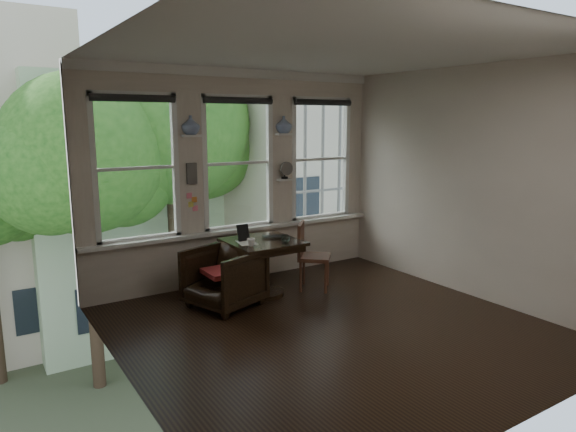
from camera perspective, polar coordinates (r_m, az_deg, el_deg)
ground at (r=5.92m, az=4.87°, el=-12.35°), size 4.50×4.50×0.00m
ceiling at (r=5.49m, az=5.38°, el=17.85°), size 4.50×4.50×0.00m
wall_back at (r=7.40m, az=-5.65°, el=4.32°), size 4.50×0.00×4.50m
wall_front at (r=4.01m, az=25.24°, el=-1.98°), size 4.50×0.00×4.50m
wall_left at (r=4.51m, az=-18.11°, el=-0.18°), size 0.00×4.50×4.50m
wall_right at (r=7.10m, az=19.64°, el=3.50°), size 0.00×4.50×4.50m
window_left at (r=6.85m, az=-16.58°, el=5.11°), size 1.10×0.12×1.90m
window_center at (r=7.38m, az=-5.67°, el=5.86°), size 1.10×0.12×1.90m
window_right at (r=8.14m, az=3.50°, el=6.33°), size 1.10×0.12×1.90m
shelf_left at (r=6.97m, az=-10.73°, el=8.75°), size 0.26×0.16×0.03m
shelf_right at (r=7.63m, az=-0.47°, el=9.08°), size 0.26×0.16×0.03m
intercom at (r=7.03m, az=-10.68°, el=4.68°), size 0.14×0.06×0.28m
sticky_notes at (r=7.07m, az=-10.60°, el=1.86°), size 0.16×0.01×0.24m
desk_fan at (r=7.65m, az=-0.38°, el=4.80°), size 0.20×0.20×0.24m
vase_left at (r=6.96m, az=-10.77°, el=9.89°), size 0.24×0.24×0.25m
vase_right at (r=7.63m, az=-0.47°, el=10.12°), size 0.24×0.24×0.25m
table at (r=6.84m, az=-2.82°, el=-5.78°), size 0.90×0.90×0.75m
armchair_left at (r=6.47m, az=-7.14°, el=-6.81°), size 1.04×1.03×0.75m
cushion_red at (r=6.45m, az=-7.15°, el=-6.18°), size 0.45×0.45×0.06m
side_chair_right at (r=7.07m, az=2.97°, el=-4.52°), size 0.59×0.59×0.92m
laptop at (r=6.84m, az=-1.34°, el=-2.41°), size 0.42×0.35×0.03m
mug at (r=6.44m, az=-4.14°, el=-2.93°), size 0.13×0.13×0.10m
drinking_glass at (r=6.60m, az=-0.28°, el=-2.59°), size 0.14×0.14×0.09m
tablet at (r=6.71m, az=-5.01°, el=-1.85°), size 0.16×0.08×0.22m
papers at (r=6.63m, az=-4.61°, el=-2.96°), size 0.27×0.34×0.00m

